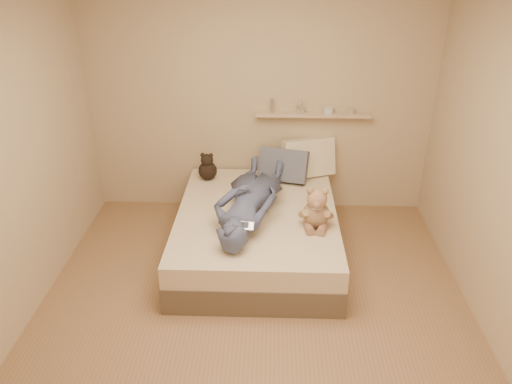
{
  "coord_description": "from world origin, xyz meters",
  "views": [
    {
      "loc": [
        0.13,
        -3.14,
        2.76
      ],
      "look_at": [
        0.0,
        0.65,
        0.8
      ],
      "focal_mm": 35.0,
      "sensor_mm": 36.0,
      "label": 1
    }
  ],
  "objects_px": {
    "bed": "(257,232)",
    "dark_plush": "(208,168)",
    "game_console": "(243,225)",
    "teddy_bear": "(316,211)",
    "wall_shelf": "(313,115)",
    "person": "(249,198)",
    "pillow_cream": "(308,158)",
    "pillow_grey": "(283,165)"
  },
  "relations": [
    {
      "from": "dark_plush",
      "to": "wall_shelf",
      "type": "bearing_deg",
      "value": 11.8
    },
    {
      "from": "pillow_cream",
      "to": "pillow_grey",
      "type": "bearing_deg",
      "value": -152.26
    },
    {
      "from": "game_console",
      "to": "person",
      "type": "height_order",
      "value": "person"
    },
    {
      "from": "game_console",
      "to": "dark_plush",
      "type": "bearing_deg",
      "value": 110.19
    },
    {
      "from": "wall_shelf",
      "to": "person",
      "type": "bearing_deg",
      "value": -122.44
    },
    {
      "from": "person",
      "to": "wall_shelf",
      "type": "relative_size",
      "value": 1.21
    },
    {
      "from": "dark_plush",
      "to": "pillow_grey",
      "type": "bearing_deg",
      "value": 0.68
    },
    {
      "from": "pillow_cream",
      "to": "wall_shelf",
      "type": "height_order",
      "value": "wall_shelf"
    },
    {
      "from": "pillow_grey",
      "to": "wall_shelf",
      "type": "bearing_deg",
      "value": 36.51
    },
    {
      "from": "dark_plush",
      "to": "person",
      "type": "distance_m",
      "value": 0.88
    },
    {
      "from": "dark_plush",
      "to": "pillow_cream",
      "type": "height_order",
      "value": "pillow_cream"
    },
    {
      "from": "bed",
      "to": "dark_plush",
      "type": "xyz_separation_m",
      "value": [
        -0.54,
        0.68,
        0.36
      ]
    },
    {
      "from": "pillow_cream",
      "to": "pillow_grey",
      "type": "xyz_separation_m",
      "value": [
        -0.27,
        -0.14,
        -0.03
      ]
    },
    {
      "from": "dark_plush",
      "to": "pillow_cream",
      "type": "bearing_deg",
      "value": 7.99
    },
    {
      "from": "dark_plush",
      "to": "wall_shelf",
      "type": "relative_size",
      "value": 0.25
    },
    {
      "from": "teddy_bear",
      "to": "pillow_cream",
      "type": "relative_size",
      "value": 0.72
    },
    {
      "from": "bed",
      "to": "person",
      "type": "height_order",
      "value": "person"
    },
    {
      "from": "dark_plush",
      "to": "pillow_grey",
      "type": "distance_m",
      "value": 0.8
    },
    {
      "from": "teddy_bear",
      "to": "person",
      "type": "bearing_deg",
      "value": 162.22
    },
    {
      "from": "pillow_grey",
      "to": "person",
      "type": "distance_m",
      "value": 0.82
    },
    {
      "from": "dark_plush",
      "to": "pillow_cream",
      "type": "distance_m",
      "value": 1.08
    },
    {
      "from": "bed",
      "to": "dark_plush",
      "type": "height_order",
      "value": "dark_plush"
    },
    {
      "from": "bed",
      "to": "person",
      "type": "distance_m",
      "value": 0.41
    },
    {
      "from": "game_console",
      "to": "person",
      "type": "bearing_deg",
      "value": 85.99
    },
    {
      "from": "bed",
      "to": "wall_shelf",
      "type": "height_order",
      "value": "wall_shelf"
    },
    {
      "from": "person",
      "to": "pillow_grey",
      "type": "bearing_deg",
      "value": -101.81
    },
    {
      "from": "pillow_grey",
      "to": "person",
      "type": "xyz_separation_m",
      "value": [
        -0.32,
        -0.75,
        0.0
      ]
    },
    {
      "from": "wall_shelf",
      "to": "pillow_cream",
      "type": "bearing_deg",
      "value": -110.57
    },
    {
      "from": "dark_plush",
      "to": "pillow_cream",
      "type": "xyz_separation_m",
      "value": [
        1.06,
        0.15,
        0.07
      ]
    },
    {
      "from": "teddy_bear",
      "to": "pillow_cream",
      "type": "height_order",
      "value": "pillow_cream"
    },
    {
      "from": "teddy_bear",
      "to": "person",
      "type": "height_order",
      "value": "teddy_bear"
    },
    {
      "from": "bed",
      "to": "dark_plush",
      "type": "distance_m",
      "value": 0.94
    },
    {
      "from": "bed",
      "to": "teddy_bear",
      "type": "height_order",
      "value": "teddy_bear"
    },
    {
      "from": "game_console",
      "to": "teddy_bear",
      "type": "distance_m",
      "value": 0.68
    },
    {
      "from": "dark_plush",
      "to": "wall_shelf",
      "type": "distance_m",
      "value": 1.23
    },
    {
      "from": "pillow_cream",
      "to": "bed",
      "type": "bearing_deg",
      "value": -122.08
    },
    {
      "from": "game_console",
      "to": "teddy_bear",
      "type": "bearing_deg",
      "value": 23.18
    },
    {
      "from": "game_console",
      "to": "person",
      "type": "xyz_separation_m",
      "value": [
        0.03,
        0.46,
        0.01
      ]
    },
    {
      "from": "bed",
      "to": "game_console",
      "type": "xyz_separation_m",
      "value": [
        -0.1,
        -0.52,
        0.39
      ]
    },
    {
      "from": "bed",
      "to": "wall_shelf",
      "type": "distance_m",
      "value": 1.38
    },
    {
      "from": "game_console",
      "to": "teddy_bear",
      "type": "relative_size",
      "value": 0.47
    },
    {
      "from": "game_console",
      "to": "person",
      "type": "distance_m",
      "value": 0.46
    }
  ]
}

